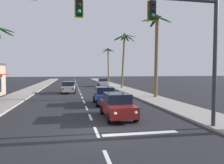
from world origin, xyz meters
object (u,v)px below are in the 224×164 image
sedan_parked_nearest_kerb (103,82)px  palm_right_farthest (108,58)px  sedan_lead_at_stop_bar (117,105)px  traffic_signal_mast (157,27)px  sedan_third_in_queue (104,95)px  sedan_oncoming_far (69,87)px  palm_right_third (124,48)px  palm_right_second (157,44)px

sedan_parked_nearest_kerb → palm_right_farthest: size_ratio=0.50×
sedan_lead_at_stop_bar → sedan_parked_nearest_kerb: size_ratio=0.99×
traffic_signal_mast → sedan_parked_nearest_kerb: bearing=86.3°
sedan_third_in_queue → sedan_oncoming_far: bearing=107.5°
traffic_signal_mast → sedan_oncoming_far: bearing=102.9°
traffic_signal_mast → palm_right_third: size_ratio=1.11×
sedan_oncoming_far → palm_right_third: 13.47m
palm_right_third → palm_right_farthest: palm_right_third is taller
sedan_third_in_queue → palm_right_farthest: (5.93, 31.57, 5.58)m
sedan_lead_at_stop_bar → sedan_third_in_queue: bearing=89.5°
sedan_parked_nearest_kerb → palm_right_farthest: (2.60, 8.37, 5.58)m
sedan_lead_at_stop_bar → sedan_oncoming_far: bearing=101.4°
traffic_signal_mast → sedan_lead_at_stop_bar: bearing=109.6°
traffic_signal_mast → palm_right_third: palm_right_third is taller
sedan_parked_nearest_kerb → traffic_signal_mast: bearing=-93.7°
palm_right_second → palm_right_farthest: 28.08m
traffic_signal_mast → sedan_third_in_queue: (-1.23, 9.58, -4.65)m
sedan_lead_at_stop_bar → sedan_oncoming_far: (-3.46, 17.13, 0.00)m
traffic_signal_mast → palm_right_farthest: (4.70, 41.16, 0.94)m
sedan_lead_at_stop_bar → sedan_oncoming_far: same height
sedan_parked_nearest_kerb → palm_right_third: 9.16m
palm_right_third → sedan_lead_at_stop_bar: bearing=-105.3°
sedan_parked_nearest_kerb → palm_right_farthest: bearing=72.8°
sedan_oncoming_far → sedan_third_in_queue: bearing=-72.5°
sedan_third_in_queue → palm_right_third: (6.38, 17.55, 6.53)m
palm_right_second → palm_right_farthest: palm_right_second is taller
palm_right_second → sedan_parked_nearest_kerb: bearing=99.9°
sedan_oncoming_far → palm_right_farthest: palm_right_farthest is taller
sedan_lead_at_stop_bar → sedan_third_in_queue: same height
sedan_third_in_queue → sedan_oncoming_far: same height
sedan_parked_nearest_kerb → palm_right_third: size_ratio=0.45×
palm_right_farthest → palm_right_second: bearing=-88.3°
sedan_third_in_queue → sedan_parked_nearest_kerb: size_ratio=1.00×
traffic_signal_mast → sedan_parked_nearest_kerb: (2.11, 32.79, -4.65)m
palm_right_second → palm_right_third: size_ratio=0.97×
traffic_signal_mast → palm_right_second: bearing=67.0°
sedan_lead_at_stop_bar → sedan_oncoming_far: 17.48m
traffic_signal_mast → sedan_oncoming_far: size_ratio=2.49×
sedan_third_in_queue → palm_right_third: size_ratio=0.44×
traffic_signal_mast → sedan_parked_nearest_kerb: size_ratio=2.50×
sedan_third_in_queue → traffic_signal_mast: bearing=-82.7°
sedan_oncoming_far → palm_right_second: 13.99m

